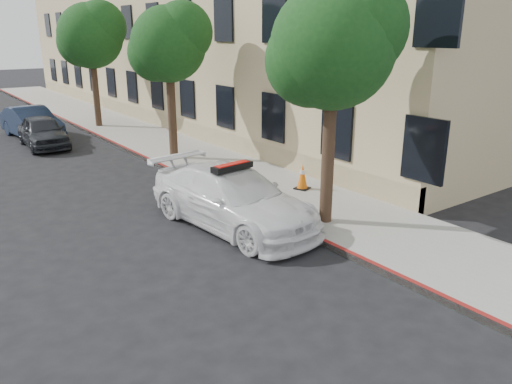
{
  "coord_description": "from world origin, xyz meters",
  "views": [
    {
      "loc": [
        -5.17,
        -10.22,
        4.56
      ],
      "look_at": [
        1.32,
        -1.29,
        1.0
      ],
      "focal_mm": 35.0,
      "sensor_mm": 36.0,
      "label": 1
    }
  ],
  "objects": [
    {
      "name": "traffic_cone",
      "position": [
        4.16,
        0.29,
        0.52
      ],
      "size": [
        0.5,
        0.5,
        0.75
      ],
      "rotation": [
        0.0,
        0.0,
        0.34
      ],
      "color": "black",
      "rests_on": "sidewalk"
    },
    {
      "name": "curb_strip",
      "position": [
        2.06,
        10.0,
        0.07
      ],
      "size": [
        0.12,
        50.0,
        0.15
      ],
      "primitive_type": "cube",
      "color": "maroon",
      "rests_on": "ground"
    },
    {
      "name": "tree_mid",
      "position": [
        2.93,
        5.99,
        4.16
      ],
      "size": [
        2.77,
        2.64,
        5.43
      ],
      "color": "black",
      "rests_on": "sidewalk"
    },
    {
      "name": "ground",
      "position": [
        0.0,
        0.0,
        0.0
      ],
      "size": [
        120.0,
        120.0,
        0.0
      ],
      "primitive_type": "plane",
      "color": "black",
      "rests_on": "ground"
    },
    {
      "name": "fire_hydrant",
      "position": [
        2.35,
        0.98,
        0.56
      ],
      "size": [
        0.36,
        0.33,
        0.85
      ],
      "rotation": [
        0.0,
        0.0,
        0.14
      ],
      "color": "silver",
      "rests_on": "sidewalk"
    },
    {
      "name": "tree_far",
      "position": [
        2.93,
        13.99,
        4.39
      ],
      "size": [
        3.1,
        3.0,
        5.81
      ],
      "color": "black",
      "rests_on": "sidewalk"
    },
    {
      "name": "police_car",
      "position": [
        1.1,
        -0.63,
        0.72
      ],
      "size": [
        2.58,
        5.14,
        1.58
      ],
      "rotation": [
        0.0,
        0.0,
        0.12
      ],
      "color": "white",
      "rests_on": "ground"
    },
    {
      "name": "parked_car_mid",
      "position": [
        -0.36,
        11.29,
        0.64
      ],
      "size": [
        1.63,
        3.81,
        1.28
      ],
      "primitive_type": "imported",
      "rotation": [
        0.0,
        0.0,
        -0.03
      ],
      "color": "black",
      "rests_on": "ground"
    },
    {
      "name": "tree_near",
      "position": [
        2.93,
        -2.01,
        4.27
      ],
      "size": [
        2.92,
        2.82,
        5.62
      ],
      "color": "black",
      "rests_on": "sidewalk"
    },
    {
      "name": "parked_car_far",
      "position": [
        -0.27,
        13.56,
        0.69
      ],
      "size": [
        1.96,
        4.31,
        1.37
      ],
      "primitive_type": "imported",
      "rotation": [
        0.0,
        0.0,
        0.13
      ],
      "color": "#162137",
      "rests_on": "ground"
    },
    {
      "name": "sidewalk",
      "position": [
        3.6,
        10.0,
        0.07
      ],
      "size": [
        3.2,
        50.0,
        0.15
      ],
      "primitive_type": "cube",
      "color": "gray",
      "rests_on": "ground"
    },
    {
      "name": "building",
      "position": [
        9.2,
        15.0,
        5.0
      ],
      "size": [
        8.0,
        36.0,
        10.0
      ],
      "primitive_type": "cube",
      "color": "tan",
      "rests_on": "ground"
    }
  ]
}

